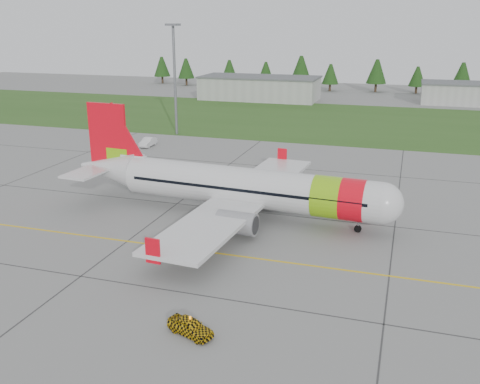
% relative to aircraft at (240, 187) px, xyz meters
% --- Properties ---
extents(ground, '(320.00, 320.00, 0.00)m').
position_rel_aircraft_xyz_m(ground, '(6.58, -18.34, -3.36)').
color(ground, gray).
rests_on(ground, ground).
extents(aircraft, '(38.42, 35.47, 11.63)m').
position_rel_aircraft_xyz_m(aircraft, '(0.00, 0.00, 0.00)').
color(aircraft, silver).
rests_on(aircraft, ground).
extents(follow_me_car, '(1.62, 1.75, 3.54)m').
position_rel_aircraft_xyz_m(follow_me_car, '(3.90, -23.69, -1.59)').
color(follow_me_car, yellow).
rests_on(follow_me_car, ground).
extents(service_van, '(1.68, 1.59, 4.62)m').
position_rel_aircraft_xyz_m(service_van, '(-25.91, 28.56, -1.05)').
color(service_van, silver).
rests_on(service_van, ground).
extents(grass_strip, '(320.00, 50.00, 0.03)m').
position_rel_aircraft_xyz_m(grass_strip, '(6.58, 63.66, -3.34)').
color(grass_strip, '#30561E').
rests_on(grass_strip, ground).
extents(taxi_guideline, '(120.00, 0.25, 0.02)m').
position_rel_aircraft_xyz_m(taxi_guideline, '(6.58, -10.34, -3.34)').
color(taxi_guideline, gold).
rests_on(taxi_guideline, ground).
extents(hangar_west, '(32.00, 14.00, 6.00)m').
position_rel_aircraft_xyz_m(hangar_west, '(-23.42, 91.66, -0.36)').
color(hangar_west, '#A8A8A3').
rests_on(hangar_west, ground).
extents(hangar_east, '(24.00, 12.00, 5.20)m').
position_rel_aircraft_xyz_m(hangar_east, '(31.58, 99.66, -0.76)').
color(hangar_east, '#A8A8A3').
rests_on(hangar_east, ground).
extents(floodlight_mast, '(0.50, 0.50, 20.00)m').
position_rel_aircraft_xyz_m(floodlight_mast, '(-25.42, 39.66, 6.64)').
color(floodlight_mast, slate).
rests_on(floodlight_mast, ground).
extents(treeline, '(160.00, 8.00, 10.00)m').
position_rel_aircraft_xyz_m(treeline, '(6.58, 119.66, 1.64)').
color(treeline, '#1C3F14').
rests_on(treeline, ground).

